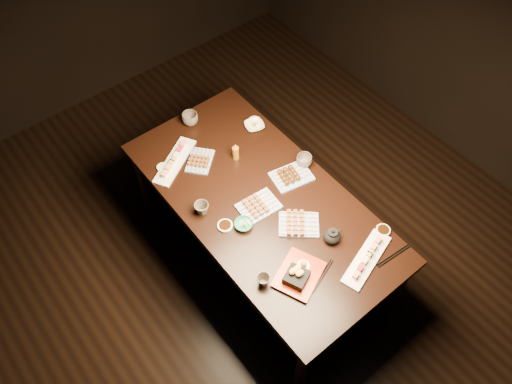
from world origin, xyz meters
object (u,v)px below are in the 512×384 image
(sushi_platter_far, at_px, (174,160))
(edamame_bowl_green, at_px, (244,225))
(yakitori_plate_center, at_px, (259,204))
(teacup_mid_right, at_px, (304,161))
(teacup_near_left, at_px, (263,280))
(condiment_bottle, at_px, (236,151))
(dining_table, at_px, (261,232))
(teacup_far_left, at_px, (202,209))
(yakitori_plate_right, at_px, (299,223))
(yakitori_plate_left, at_px, (200,159))
(tempura_tray, at_px, (299,271))
(edamame_bowl_cream, at_px, (254,126))
(teacup_far_right, at_px, (190,119))
(teapot, at_px, (332,235))
(sushi_platter_near, at_px, (367,258))

(sushi_platter_far, xyz_separation_m, edamame_bowl_green, (0.05, -0.65, -0.01))
(yakitori_plate_center, bearing_deg, teacup_mid_right, 14.39)
(teacup_near_left, xyz_separation_m, condiment_bottle, (0.42, 0.79, 0.03))
(dining_table, distance_m, teacup_far_left, 0.55)
(yakitori_plate_right, distance_m, yakitori_plate_left, 0.77)
(sushi_platter_far, xyz_separation_m, teacup_near_left, (-0.09, -1.00, 0.01))
(tempura_tray, bearing_deg, yakitori_plate_left, 64.82)
(yakitori_plate_right, xyz_separation_m, tempura_tray, (-0.21, -0.24, 0.02))
(yakitori_plate_right, xyz_separation_m, edamame_bowl_cream, (0.28, 0.77, -0.01))
(dining_table, distance_m, edamame_bowl_green, 0.45)
(sushi_platter_far, distance_m, teacup_far_right, 0.35)
(yakitori_plate_center, height_order, teapot, teapot)
(teapot, bearing_deg, yakitori_plate_center, 117.24)
(yakitori_plate_left, relative_size, teapot, 1.74)
(yakitori_plate_right, distance_m, condiment_bottle, 0.63)
(teacup_far_left, height_order, teapot, teapot)
(teacup_mid_right, xyz_separation_m, teacup_far_right, (-0.36, 0.74, 0.00))
(yakitori_plate_center, relative_size, tempura_tray, 0.89)
(sushi_platter_far, height_order, yakitori_plate_center, yakitori_plate_center)
(yakitori_plate_left, bearing_deg, teacup_far_left, -163.52)
(yakitori_plate_center, relative_size, condiment_bottle, 1.82)
(yakitori_plate_center, height_order, teacup_mid_right, teacup_mid_right)
(yakitori_plate_center, xyz_separation_m, teacup_mid_right, (0.43, 0.08, 0.01))
(yakitori_plate_right, bearing_deg, sushi_platter_far, 150.10)
(sushi_platter_far, distance_m, tempura_tray, 1.09)
(teacup_near_left, bearing_deg, condiment_bottle, 62.14)
(teacup_far_left, distance_m, teapot, 0.77)
(edamame_bowl_green, relative_size, edamame_bowl_cream, 0.86)
(teacup_far_left, distance_m, condiment_bottle, 0.46)
(edamame_bowl_cream, height_order, teapot, teapot)
(teacup_far_left, bearing_deg, edamame_bowl_cream, 27.36)
(dining_table, distance_m, tempura_tray, 0.69)
(yakitori_plate_left, relative_size, edamame_bowl_cream, 1.61)
(teacup_far_right, bearing_deg, dining_table, -91.70)
(tempura_tray, relative_size, teacup_far_left, 3.12)
(teacup_far_right, bearing_deg, sushi_platter_near, -83.34)
(sushi_platter_near, height_order, condiment_bottle, condiment_bottle)
(sushi_platter_near, xyz_separation_m, tempura_tray, (-0.35, 0.16, 0.02))
(sushi_platter_far, bearing_deg, teacup_far_left, 48.40)
(yakitori_plate_left, xyz_separation_m, teapot, (0.25, -0.94, 0.02))
(sushi_platter_far, xyz_separation_m, yakitori_plate_right, (0.30, -0.85, 0.00))
(teapot, bearing_deg, edamame_bowl_green, 135.55)
(yakitori_plate_center, relative_size, teapot, 2.03)
(teapot, xyz_separation_m, condiment_bottle, (-0.06, 0.82, 0.02))
(dining_table, height_order, yakitori_plate_right, yakitori_plate_right)
(yakitori_plate_center, distance_m, teacup_near_left, 0.49)
(teacup_far_left, distance_m, teacup_far_right, 0.73)
(teacup_near_left, bearing_deg, yakitori_plate_left, 76.36)
(teacup_far_right, bearing_deg, teacup_near_left, -106.53)
(sushi_platter_near, xyz_separation_m, edamame_bowl_cream, (0.14, 1.17, -0.01))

